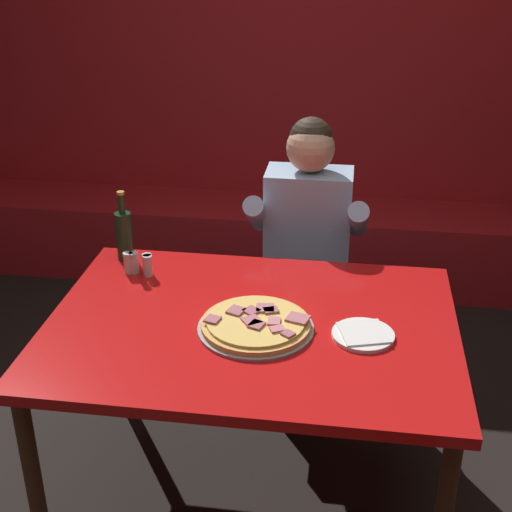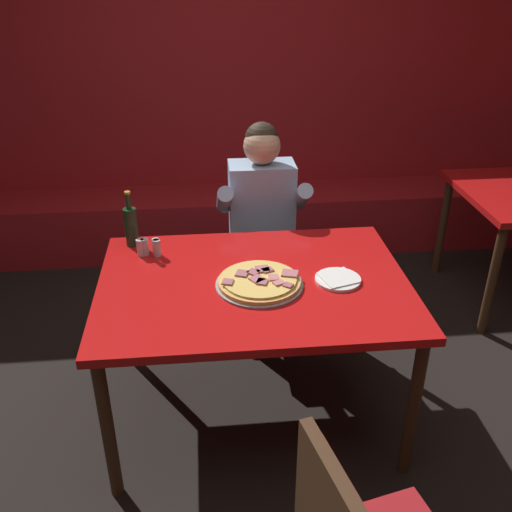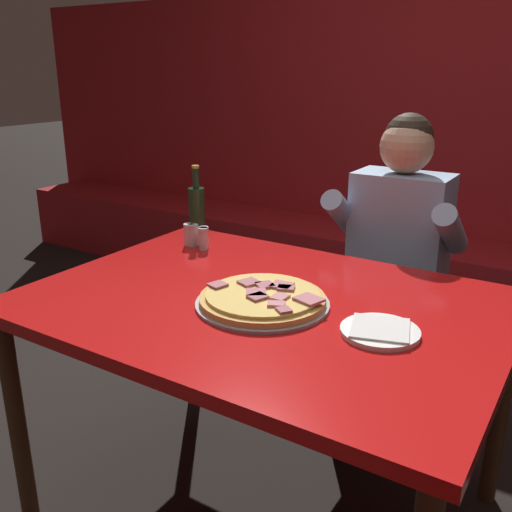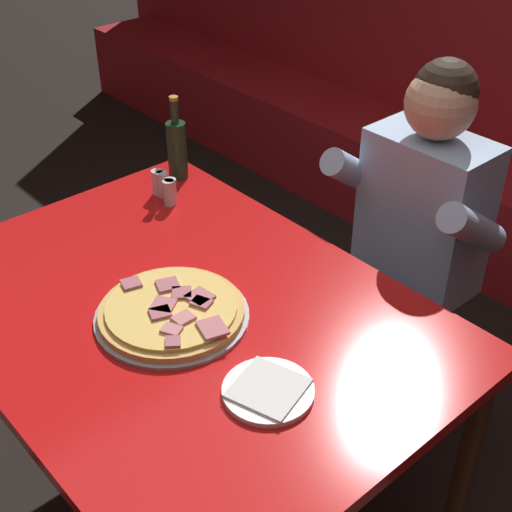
{
  "view_description": "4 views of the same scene",
  "coord_description": "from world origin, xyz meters",
  "px_view_note": "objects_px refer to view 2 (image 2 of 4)",
  "views": [
    {
      "loc": [
        0.32,
        -2.09,
        2.06
      ],
      "look_at": [
        -0.01,
        0.21,
        0.93
      ],
      "focal_mm": 50.0,
      "sensor_mm": 36.0,
      "label": 1
    },
    {
      "loc": [
        -0.21,
        -2.23,
        2.11
      ],
      "look_at": [
        0.03,
        0.2,
        0.8
      ],
      "focal_mm": 40.0,
      "sensor_mm": 36.0,
      "label": 2
    },
    {
      "loc": [
        0.83,
        -1.36,
        1.45
      ],
      "look_at": [
        -0.08,
        0.08,
        0.88
      ],
      "focal_mm": 40.0,
      "sensor_mm": 36.0,
      "label": 3
    },
    {
      "loc": [
        1.22,
        -0.82,
        1.94
      ],
      "look_at": [
        0.13,
        0.15,
        0.93
      ],
      "focal_mm": 50.0,
      "sensor_mm": 36.0,
      "label": 4
    }
  ],
  "objects_px": {
    "plate_white_paper": "(338,279)",
    "shaker_parmesan": "(145,248)",
    "shaker_oregano": "(156,248)",
    "pizza": "(260,282)",
    "diner_seated_blue_shirt": "(263,223)",
    "beer_bottle": "(131,225)",
    "shaker_black_pepper": "(140,248)",
    "shaker_red_pepper_flakes": "(157,249)",
    "main_dining_table": "(254,294)"
  },
  "relations": [
    {
      "from": "plate_white_paper",
      "to": "shaker_oregano",
      "type": "height_order",
      "value": "shaker_oregano"
    },
    {
      "from": "shaker_black_pepper",
      "to": "plate_white_paper",
      "type": "bearing_deg",
      "value": -20.52
    },
    {
      "from": "shaker_black_pepper",
      "to": "diner_seated_blue_shirt",
      "type": "distance_m",
      "value": 0.82
    },
    {
      "from": "plate_white_paper",
      "to": "shaker_oregano",
      "type": "xyz_separation_m",
      "value": [
        -0.84,
        0.34,
        0.03
      ]
    },
    {
      "from": "shaker_parmesan",
      "to": "beer_bottle",
      "type": "bearing_deg",
      "value": 121.86
    },
    {
      "from": "plate_white_paper",
      "to": "shaker_parmesan",
      "type": "distance_m",
      "value": 0.96
    },
    {
      "from": "beer_bottle",
      "to": "shaker_parmesan",
      "type": "xyz_separation_m",
      "value": [
        0.07,
        -0.12,
        -0.07
      ]
    },
    {
      "from": "shaker_parmesan",
      "to": "shaker_black_pepper",
      "type": "bearing_deg",
      "value": -169.47
    },
    {
      "from": "main_dining_table",
      "to": "shaker_parmesan",
      "type": "relative_size",
      "value": 16.45
    },
    {
      "from": "pizza",
      "to": "shaker_parmesan",
      "type": "distance_m",
      "value": 0.64
    },
    {
      "from": "pizza",
      "to": "diner_seated_blue_shirt",
      "type": "relative_size",
      "value": 0.31
    },
    {
      "from": "shaker_oregano",
      "to": "diner_seated_blue_shirt",
      "type": "distance_m",
      "value": 0.76
    },
    {
      "from": "plate_white_paper",
      "to": "shaker_black_pepper",
      "type": "height_order",
      "value": "shaker_black_pepper"
    },
    {
      "from": "plate_white_paper",
      "to": "beer_bottle",
      "type": "distance_m",
      "value": 1.07
    },
    {
      "from": "plate_white_paper",
      "to": "shaker_black_pepper",
      "type": "distance_m",
      "value": 0.98
    },
    {
      "from": "main_dining_table",
      "to": "plate_white_paper",
      "type": "distance_m",
      "value": 0.39
    },
    {
      "from": "main_dining_table",
      "to": "beer_bottle",
      "type": "bearing_deg",
      "value": 143.94
    },
    {
      "from": "plate_white_paper",
      "to": "shaker_red_pepper_flakes",
      "type": "height_order",
      "value": "shaker_red_pepper_flakes"
    },
    {
      "from": "shaker_red_pepper_flakes",
      "to": "shaker_oregano",
      "type": "bearing_deg",
      "value": 112.91
    },
    {
      "from": "shaker_black_pepper",
      "to": "shaker_parmesan",
      "type": "bearing_deg",
      "value": 10.53
    },
    {
      "from": "plate_white_paper",
      "to": "diner_seated_blue_shirt",
      "type": "xyz_separation_m",
      "value": [
        -0.25,
        0.81,
        -0.08
      ]
    },
    {
      "from": "pizza",
      "to": "beer_bottle",
      "type": "distance_m",
      "value": 0.77
    },
    {
      "from": "main_dining_table",
      "to": "pizza",
      "type": "height_order",
      "value": "pizza"
    },
    {
      "from": "shaker_black_pepper",
      "to": "shaker_red_pepper_flakes",
      "type": "bearing_deg",
      "value": -8.91
    },
    {
      "from": "shaker_red_pepper_flakes",
      "to": "plate_white_paper",
      "type": "bearing_deg",
      "value": -21.58
    },
    {
      "from": "shaker_black_pepper",
      "to": "beer_bottle",
      "type": "bearing_deg",
      "value": 112.64
    },
    {
      "from": "shaker_oregano",
      "to": "diner_seated_blue_shirt",
      "type": "relative_size",
      "value": 0.07
    },
    {
      "from": "main_dining_table",
      "to": "plate_white_paper",
      "type": "height_order",
      "value": "plate_white_paper"
    },
    {
      "from": "plate_white_paper",
      "to": "shaker_parmesan",
      "type": "height_order",
      "value": "shaker_parmesan"
    },
    {
      "from": "diner_seated_blue_shirt",
      "to": "shaker_oregano",
      "type": "bearing_deg",
      "value": -141.07
    },
    {
      "from": "diner_seated_blue_shirt",
      "to": "shaker_black_pepper",
      "type": "bearing_deg",
      "value": -144.6
    },
    {
      "from": "shaker_black_pepper",
      "to": "shaker_red_pepper_flakes",
      "type": "height_order",
      "value": "same"
    },
    {
      "from": "shaker_oregano",
      "to": "shaker_parmesan",
      "type": "xyz_separation_m",
      "value": [
        -0.05,
        0.01,
        0.0
      ]
    },
    {
      "from": "plate_white_paper",
      "to": "shaker_red_pepper_flakes",
      "type": "relative_size",
      "value": 2.44
    },
    {
      "from": "shaker_oregano",
      "to": "shaker_black_pepper",
      "type": "bearing_deg",
      "value": 178.5
    },
    {
      "from": "plate_white_paper",
      "to": "shaker_parmesan",
      "type": "bearing_deg",
      "value": 158.79
    },
    {
      "from": "main_dining_table",
      "to": "shaker_red_pepper_flakes",
      "type": "xyz_separation_m",
      "value": [
        -0.45,
        0.29,
        0.11
      ]
    },
    {
      "from": "main_dining_table",
      "to": "plate_white_paper",
      "type": "relative_size",
      "value": 6.74
    },
    {
      "from": "shaker_black_pepper",
      "to": "shaker_oregano",
      "type": "height_order",
      "value": "same"
    },
    {
      "from": "pizza",
      "to": "plate_white_paper",
      "type": "bearing_deg",
      "value": 0.49
    },
    {
      "from": "shaker_red_pepper_flakes",
      "to": "shaker_parmesan",
      "type": "bearing_deg",
      "value": 164.13
    },
    {
      "from": "plate_white_paper",
      "to": "shaker_black_pepper",
      "type": "bearing_deg",
      "value": 159.48
    },
    {
      "from": "shaker_oregano",
      "to": "diner_seated_blue_shirt",
      "type": "height_order",
      "value": "diner_seated_blue_shirt"
    },
    {
      "from": "beer_bottle",
      "to": "shaker_oregano",
      "type": "distance_m",
      "value": 0.19
    },
    {
      "from": "shaker_oregano",
      "to": "pizza",
      "type": "bearing_deg",
      "value": -35.73
    },
    {
      "from": "shaker_oregano",
      "to": "beer_bottle",
      "type": "bearing_deg",
      "value": 136.06
    },
    {
      "from": "main_dining_table",
      "to": "shaker_oregano",
      "type": "relative_size",
      "value": 16.45
    },
    {
      "from": "diner_seated_blue_shirt",
      "to": "pizza",
      "type": "bearing_deg",
      "value": -97.45
    },
    {
      "from": "plate_white_paper",
      "to": "shaker_red_pepper_flakes",
      "type": "bearing_deg",
      "value": 158.42
    },
    {
      "from": "plate_white_paper",
      "to": "shaker_oregano",
      "type": "distance_m",
      "value": 0.9
    }
  ]
}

